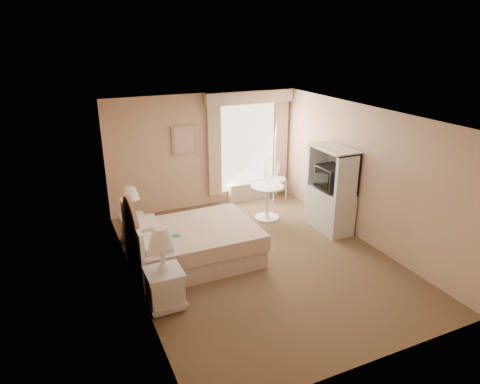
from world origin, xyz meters
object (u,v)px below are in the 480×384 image
round_table (267,197)px  cafe_chair (274,175)px  nightstand_near (164,278)px  nightstand_far (133,222)px  bed (189,243)px  armoire (331,196)px

round_table → cafe_chair: 1.19m
nightstand_near → nightstand_far: (-0.00, 2.22, -0.06)m
bed → round_table: (2.04, 1.06, 0.14)m
bed → armoire: (2.94, 0.11, 0.35)m
nightstand_near → cafe_chair: (3.45, 3.12, 0.10)m
nightstand_far → nightstand_near: bearing=-90.0°
armoire → nightstand_near: bearing=-161.8°
armoire → cafe_chair: bearing=96.1°
armoire → nightstand_far: bearing=164.4°
armoire → bed: bearing=-177.8°
bed → cafe_chair: (2.73, 2.03, 0.22)m
nightstand_far → armoire: armoire is taller
nightstand_far → cafe_chair: bearing=14.6°
nightstand_far → cafe_chair: 3.57m
bed → round_table: bearing=27.5°
cafe_chair → armoire: (0.20, -1.92, 0.13)m
nightstand_near → armoire: armoire is taller
nightstand_near → armoire: (3.65, 1.20, 0.23)m
bed → round_table: size_ratio=2.90×
bed → cafe_chair: 3.41m
round_table → armoire: armoire is taller
round_table → nightstand_near: bearing=-142.1°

